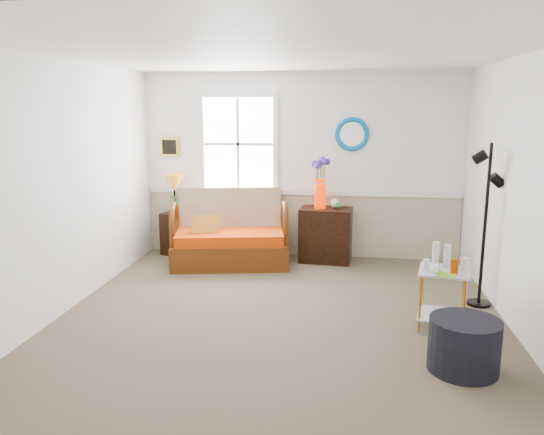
# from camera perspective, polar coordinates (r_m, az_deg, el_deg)

# --- Properties ---
(floor) EXTENTS (4.50, 5.00, 0.01)m
(floor) POSITION_cam_1_polar(r_m,az_deg,el_deg) (5.45, 0.79, -10.98)
(floor) COLOR brown
(floor) RESTS_ON ground
(ceiling) EXTENTS (4.50, 5.00, 0.01)m
(ceiling) POSITION_cam_1_polar(r_m,az_deg,el_deg) (5.06, 0.87, 17.37)
(ceiling) COLOR white
(ceiling) RESTS_ON walls
(walls) EXTENTS (4.51, 5.01, 2.60)m
(walls) POSITION_cam_1_polar(r_m,az_deg,el_deg) (5.09, 0.83, 2.66)
(walls) COLOR white
(walls) RESTS_ON floor
(wainscot) EXTENTS (4.46, 0.02, 0.90)m
(wainscot) POSITION_cam_1_polar(r_m,az_deg,el_deg) (7.67, 3.07, -0.77)
(wainscot) COLOR tan
(wainscot) RESTS_ON walls
(chair_rail) EXTENTS (4.46, 0.04, 0.06)m
(chair_rail) POSITION_cam_1_polar(r_m,az_deg,el_deg) (7.58, 3.10, 2.69)
(chair_rail) COLOR white
(chair_rail) RESTS_ON walls
(window) EXTENTS (1.14, 0.06, 1.44)m
(window) POSITION_cam_1_polar(r_m,az_deg,el_deg) (7.63, -3.66, 7.88)
(window) COLOR white
(window) RESTS_ON walls
(picture) EXTENTS (0.28, 0.03, 0.28)m
(picture) POSITION_cam_1_polar(r_m,az_deg,el_deg) (7.91, -10.96, 7.47)
(picture) COLOR gold
(picture) RESTS_ON walls
(mirror) EXTENTS (0.47, 0.07, 0.47)m
(mirror) POSITION_cam_1_polar(r_m,az_deg,el_deg) (7.48, 8.59, 8.86)
(mirror) COLOR #0481BA
(mirror) RESTS_ON walls
(loveseat) EXTENTS (1.68, 1.15, 1.01)m
(loveseat) POSITION_cam_1_polar(r_m,az_deg,el_deg) (7.20, -4.57, -1.17)
(loveseat) COLOR #6C3109
(loveseat) RESTS_ON floor
(throw_pillow) EXTENTS (0.38, 0.22, 0.37)m
(throw_pillow) POSITION_cam_1_polar(r_m,az_deg,el_deg) (7.15, -7.07, -1.23)
(throw_pillow) COLOR orange
(throw_pillow) RESTS_ON loveseat
(lamp_stand) EXTENTS (0.42, 0.42, 0.61)m
(lamp_stand) POSITION_cam_1_polar(r_m,az_deg,el_deg) (7.89, -10.27, -1.68)
(lamp_stand) COLOR black
(lamp_stand) RESTS_ON floor
(table_lamp) EXTENTS (0.42, 0.42, 0.56)m
(table_lamp) POSITION_cam_1_polar(r_m,az_deg,el_deg) (7.78, -10.43, 2.53)
(table_lamp) COLOR orange
(table_lamp) RESTS_ON lamp_stand
(potted_plant) EXTENTS (0.34, 0.37, 0.27)m
(potted_plant) POSITION_cam_1_polar(r_m,az_deg,el_deg) (7.70, -9.66, 1.37)
(potted_plant) COLOR #3F752F
(potted_plant) RESTS_ON lamp_stand
(cabinet) EXTENTS (0.74, 0.51, 0.75)m
(cabinet) POSITION_cam_1_polar(r_m,az_deg,el_deg) (7.40, 5.78, -1.86)
(cabinet) COLOR black
(cabinet) RESTS_ON floor
(flower_vase) EXTENTS (0.21, 0.21, 0.68)m
(flower_vase) POSITION_cam_1_polar(r_m,az_deg,el_deg) (7.28, 5.22, 3.67)
(flower_vase) COLOR red
(flower_vase) RESTS_ON cabinet
(side_table) EXTENTS (0.54, 0.54, 0.59)m
(side_table) POSITION_cam_1_polar(r_m,az_deg,el_deg) (5.42, 17.86, -8.38)
(side_table) COLOR #C4832B
(side_table) RESTS_ON floor
(tabletop_items) EXTENTS (0.53, 0.53, 0.24)m
(tabletop_items) POSITION_cam_1_polar(r_m,az_deg,el_deg) (5.28, 18.16, -4.18)
(tabletop_items) COLOR silver
(tabletop_items) RESTS_ON side_table
(floor_lamp) EXTENTS (0.32, 0.32, 1.75)m
(floor_lamp) POSITION_cam_1_polar(r_m,az_deg,el_deg) (6.03, 21.93, -0.87)
(floor_lamp) COLOR black
(floor_lamp) RESTS_ON floor
(ottoman) EXTENTS (0.69, 0.69, 0.44)m
(ottoman) POSITION_cam_1_polar(r_m,az_deg,el_deg) (4.67, 19.94, -12.77)
(ottoman) COLOR black
(ottoman) RESTS_ON floor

